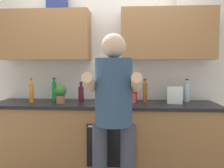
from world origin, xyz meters
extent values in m
cube|color=silver|center=(0.00, 0.36, 1.25)|extent=(4.00, 0.06, 2.50)
cube|color=olive|center=(-0.81, 0.17, 1.77)|extent=(1.19, 0.32, 0.65)
cube|color=olive|center=(0.81, 0.17, 1.77)|extent=(1.19, 0.32, 0.65)
cylinder|color=silver|center=(0.79, 0.17, 2.15)|extent=(0.25, 0.25, 0.10)
cube|color=navy|center=(-0.64, 0.17, 2.22)|extent=(0.24, 0.20, 0.25)
cube|color=olive|center=(0.00, 0.00, 0.43)|extent=(2.80, 0.60, 0.86)
cube|color=black|center=(0.00, 0.00, 0.88)|extent=(2.84, 0.64, 0.04)
cube|color=black|center=(0.11, -0.31, 0.45)|extent=(0.56, 0.02, 0.50)
cylinder|color=silver|center=(0.11, -0.33, 0.68)|extent=(0.52, 0.02, 0.02)
cylinder|color=#383D4C|center=(0.04, -0.83, 0.42)|extent=(0.14, 0.14, 0.83)
cylinder|color=navy|center=(0.17, -0.83, 1.14)|extent=(0.34, 0.34, 0.61)
sphere|color=#D8AD8C|center=(0.17, -0.83, 1.55)|extent=(0.22, 0.22, 0.22)
cylinder|color=#D8AD8C|center=(-0.03, -0.95, 1.23)|extent=(0.09, 0.31, 0.19)
cylinder|color=#D8AD8C|center=(0.37, -0.95, 1.23)|extent=(0.09, 0.31, 0.19)
cylinder|color=red|center=(0.39, 0.17, 0.99)|extent=(0.08, 0.08, 0.19)
cylinder|color=red|center=(0.39, 0.17, 1.11)|extent=(0.04, 0.04, 0.04)
cylinder|color=black|center=(0.39, 0.17, 1.14)|extent=(0.05, 0.05, 0.02)
cylinder|color=silver|center=(1.08, 0.19, 1.02)|extent=(0.07, 0.07, 0.24)
cylinder|color=silver|center=(1.08, 0.19, 1.16)|extent=(0.04, 0.04, 0.04)
cylinder|color=black|center=(1.08, 0.19, 1.19)|extent=(0.04, 0.04, 0.02)
cylinder|color=#8C4C14|center=(0.52, 0.09, 1.02)|extent=(0.06, 0.06, 0.25)
cylinder|color=#8C4C14|center=(0.52, 0.09, 1.17)|extent=(0.03, 0.03, 0.04)
cylinder|color=black|center=(0.52, 0.09, 1.20)|extent=(0.04, 0.04, 0.02)
cylinder|color=#471419|center=(-0.32, 0.09, 1.00)|extent=(0.07, 0.07, 0.19)
cylinder|color=#471419|center=(-0.32, 0.09, 1.12)|extent=(0.04, 0.04, 0.05)
cylinder|color=black|center=(-0.32, 0.09, 1.15)|extent=(0.04, 0.04, 0.02)
cylinder|color=orange|center=(-0.94, -0.02, 1.02)|extent=(0.05, 0.05, 0.24)
cylinder|color=orange|center=(-0.94, -0.02, 1.17)|extent=(0.02, 0.02, 0.06)
cylinder|color=black|center=(-0.94, -0.02, 1.20)|extent=(0.03, 0.03, 0.01)
cylinder|color=#198C33|center=(-0.72, 0.21, 1.02)|extent=(0.06, 0.06, 0.24)
cylinder|color=#198C33|center=(-0.72, 0.21, 1.17)|extent=(0.03, 0.03, 0.05)
cylinder|color=black|center=(-0.72, 0.21, 1.20)|extent=(0.04, 0.04, 0.02)
cylinder|color=#BF4C47|center=(0.37, 0.06, 0.95)|extent=(0.09, 0.09, 0.10)
cylinder|color=silver|center=(0.11, -0.03, 0.94)|extent=(0.23, 0.23, 0.08)
cylinder|color=#9E6647|center=(-0.54, -0.07, 0.95)|extent=(0.11, 0.11, 0.10)
sphere|color=#2D6B28|center=(-0.54, -0.07, 1.06)|extent=(0.14, 0.14, 0.14)
cube|color=silver|center=(0.90, 0.06, 1.00)|extent=(0.22, 0.23, 0.21)
camera|label=1|loc=(0.31, -2.96, 1.38)|focal=37.92mm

